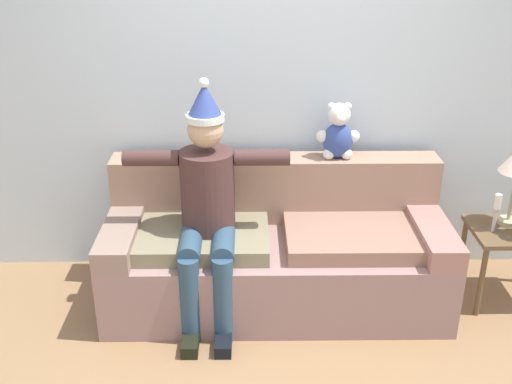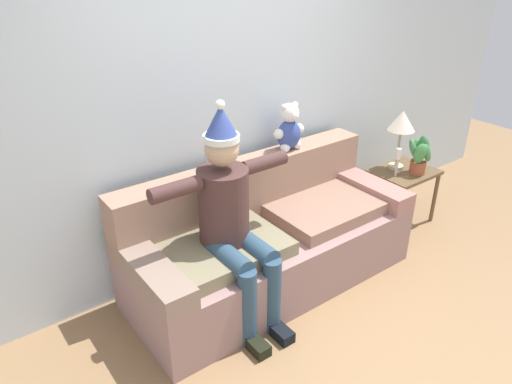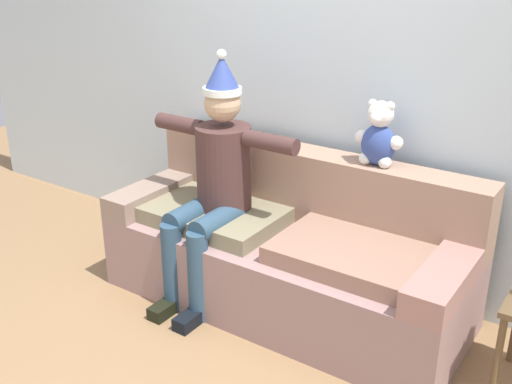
{
  "view_description": "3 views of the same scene",
  "coord_description": "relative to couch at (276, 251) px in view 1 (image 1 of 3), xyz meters",
  "views": [
    {
      "loc": [
        -0.17,
        -2.57,
        2.4
      ],
      "look_at": [
        -0.14,
        0.78,
        0.9
      ],
      "focal_mm": 43.23,
      "sensor_mm": 36.0,
      "label": 1
    },
    {
      "loc": [
        -1.94,
        -1.42,
        2.36
      ],
      "look_at": [
        -0.22,
        0.89,
        0.89
      ],
      "focal_mm": 33.78,
      "sensor_mm": 36.0,
      "label": 2
    },
    {
      "loc": [
        1.72,
        -1.85,
        2.11
      ],
      "look_at": [
        -0.18,
        0.92,
        0.74
      ],
      "focal_mm": 42.94,
      "sensor_mm": 36.0,
      "label": 3
    }
  ],
  "objects": [
    {
      "name": "candle_tall",
      "position": [
        1.41,
        -0.06,
        0.34
      ],
      "size": [
        0.04,
        0.04,
        0.26
      ],
      "color": "beige",
      "rests_on": "side_table"
    },
    {
      "name": "teddy_bear",
      "position": [
        0.41,
        0.27,
        0.73
      ],
      "size": [
        0.29,
        0.17,
        0.38
      ],
      "color": "#354A94",
      "rests_on": "couch"
    },
    {
      "name": "couch",
      "position": [
        0.0,
        0.0,
        0.0
      ],
      "size": [
        2.21,
        0.89,
        0.92
      ],
      "color": "gray",
      "rests_on": "ground_plane"
    },
    {
      "name": "back_wall",
      "position": [
        0.0,
        0.52,
        1.0
      ],
      "size": [
        7.0,
        0.1,
        2.7
      ],
      "primitive_type": "cube",
      "color": "silver",
      "rests_on": "ground_plane"
    },
    {
      "name": "person_seated",
      "position": [
        -0.44,
        -0.17,
        0.44
      ],
      "size": [
        1.02,
        0.77,
        1.55
      ],
      "color": "#492E2B",
      "rests_on": "ground_plane"
    }
  ]
}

